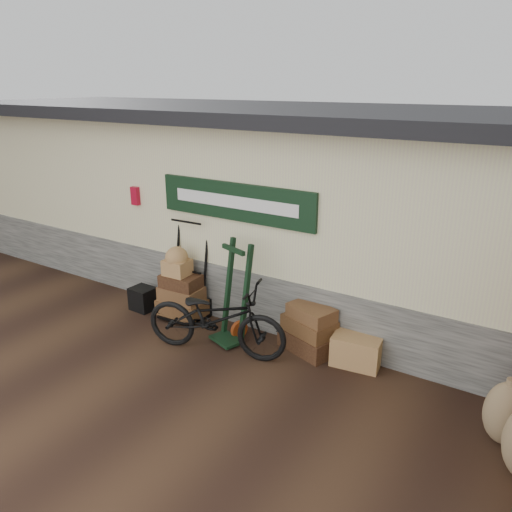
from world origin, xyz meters
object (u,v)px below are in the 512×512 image
at_px(bicycle, 215,314).
at_px(green_barrow, 234,293).
at_px(porter_trolley, 188,263).
at_px(suitcase_stack, 309,328).
at_px(black_trunk, 143,299).
at_px(wicker_hamper, 357,350).

bearing_deg(bicycle, green_barrow, -15.33).
height_order(porter_trolley, green_barrow, porter_trolley).
relative_size(green_barrow, suitcase_stack, 1.90).
relative_size(suitcase_stack, bicycle, 0.39).
relative_size(black_trunk, bicycle, 0.19).
bearing_deg(suitcase_stack, wicker_hamper, 0.00).
bearing_deg(black_trunk, wicker_hamper, 4.37).
bearing_deg(porter_trolley, black_trunk, -163.04).
bearing_deg(porter_trolley, green_barrow, -18.76).
height_order(wicker_hamper, black_trunk, wicker_hamper).
bearing_deg(wicker_hamper, suitcase_stack, 180.00).
relative_size(porter_trolley, bicycle, 0.88).
xyz_separation_m(black_trunk, bicycle, (1.86, -0.47, 0.40)).
xyz_separation_m(green_barrow, suitcase_stack, (1.05, 0.31, -0.40)).
relative_size(porter_trolley, black_trunk, 4.67).
relative_size(green_barrow, wicker_hamper, 2.35).
bearing_deg(wicker_hamper, green_barrow, -169.86).
distance_m(black_trunk, bicycle, 1.96).
distance_m(wicker_hamper, black_trunk, 3.64).
relative_size(porter_trolley, green_barrow, 1.19).
distance_m(green_barrow, wicker_hamper, 1.86).
bearing_deg(green_barrow, black_trunk, -162.33).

